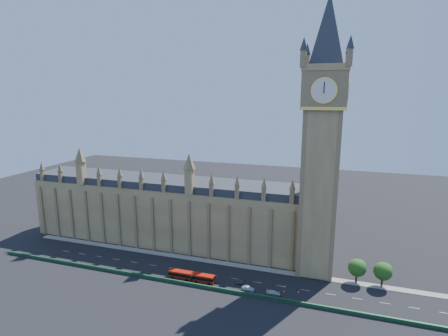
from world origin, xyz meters
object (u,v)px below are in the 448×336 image
(car_grey, at_px, (242,282))
(car_silver, at_px, (248,288))
(car_white, at_px, (273,293))
(red_bus, at_px, (191,276))

(car_grey, xyz_separation_m, car_silver, (2.64, -3.05, -0.10))
(car_silver, height_order, car_white, car_silver)
(red_bus, bearing_deg, car_silver, -0.59)
(red_bus, xyz_separation_m, car_grey, (17.43, 2.76, -0.70))
(car_grey, xyz_separation_m, car_white, (11.03, -2.99, -0.12))
(red_bus, height_order, car_grey, red_bus)
(red_bus, relative_size, car_silver, 4.04)
(red_bus, distance_m, car_white, 28.47)
(car_silver, bearing_deg, red_bus, 93.73)
(red_bus, distance_m, car_grey, 17.66)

